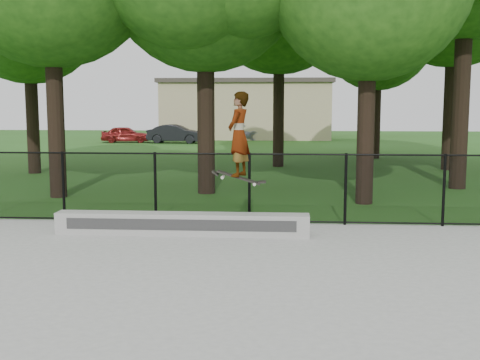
{
  "coord_description": "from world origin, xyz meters",
  "views": [
    {
      "loc": [
        0.7,
        -6.56,
        2.59
      ],
      "look_at": [
        -0.07,
        4.2,
        1.2
      ],
      "focal_mm": 45.0,
      "sensor_mm": 36.0,
      "label": 1
    }
  ],
  "objects_px": {
    "car_b": "(176,134)",
    "skater_airborne": "(239,136)",
    "grind_ledge": "(182,224)",
    "car_c": "(268,132)",
    "car_a": "(126,134)"
  },
  "relations": [
    {
      "from": "grind_ledge",
      "to": "skater_airborne",
      "type": "xyz_separation_m",
      "value": [
        1.11,
        -0.14,
        1.7
      ]
    },
    {
      "from": "grind_ledge",
      "to": "car_c",
      "type": "height_order",
      "value": "car_c"
    },
    {
      "from": "grind_ledge",
      "to": "car_c",
      "type": "xyz_separation_m",
      "value": [
        0.85,
        31.22,
        0.3
      ]
    },
    {
      "from": "car_b",
      "to": "car_c",
      "type": "height_order",
      "value": "car_b"
    },
    {
      "from": "car_c",
      "to": "skater_airborne",
      "type": "height_order",
      "value": "skater_airborne"
    },
    {
      "from": "car_c",
      "to": "skater_airborne",
      "type": "xyz_separation_m",
      "value": [
        0.26,
        -31.35,
        1.4
      ]
    },
    {
      "from": "grind_ledge",
      "to": "car_a",
      "type": "bearing_deg",
      "value": 106.91
    },
    {
      "from": "car_a",
      "to": "car_b",
      "type": "height_order",
      "value": "car_b"
    },
    {
      "from": "car_c",
      "to": "skater_airborne",
      "type": "distance_m",
      "value": 31.39
    },
    {
      "from": "car_b",
      "to": "car_c",
      "type": "distance_m",
      "value": 7.05
    },
    {
      "from": "grind_ledge",
      "to": "car_c",
      "type": "relative_size",
      "value": 1.36
    },
    {
      "from": "car_a",
      "to": "car_c",
      "type": "bearing_deg",
      "value": -76.25
    },
    {
      "from": "car_a",
      "to": "car_b",
      "type": "distance_m",
      "value": 3.44
    },
    {
      "from": "car_b",
      "to": "skater_airborne",
      "type": "distance_m",
      "value": 28.16
    },
    {
      "from": "grind_ledge",
      "to": "car_c",
      "type": "distance_m",
      "value": 31.23
    }
  ]
}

